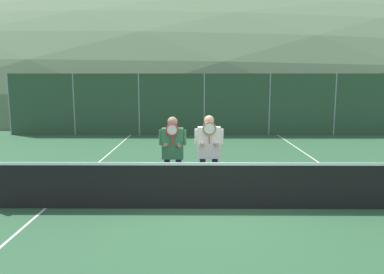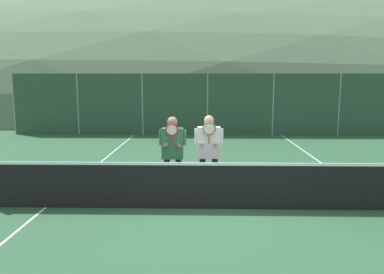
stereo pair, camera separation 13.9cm
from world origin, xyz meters
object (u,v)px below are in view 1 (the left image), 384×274
car_far_left (106,110)px  car_center (282,111)px  car_left_of_center (192,110)px  player_center_left (209,148)px  player_leftmost (173,149)px  car_right_of_center (379,111)px

car_far_left → car_center: car_far_left is taller
car_far_left → car_left_of_center: (4.80, -0.48, 0.05)m
player_center_left → car_far_left: bearing=112.5°
player_leftmost → player_center_left: 0.79m
car_center → car_left_of_center: bearing=-176.6°
car_far_left → car_right_of_center: size_ratio=0.88×
player_leftmost → player_center_left: bearing=0.2°
player_leftmost → player_center_left: (0.79, 0.00, 0.02)m
player_center_left → car_far_left: size_ratio=0.43×
car_far_left → car_center: bearing=-1.1°
player_center_left → car_right_of_center: size_ratio=0.38×
car_right_of_center → car_far_left: bearing=178.9°
player_leftmost → car_center: 13.60m
car_left_of_center → car_far_left: bearing=174.3°
car_far_left → car_right_of_center: bearing=-1.1°
player_leftmost → car_left_of_center: 12.26m
car_left_of_center → car_center: size_ratio=0.90×
player_center_left → car_center: (4.47, 12.54, -0.22)m
car_far_left → car_left_of_center: 4.82m
car_far_left → car_right_of_center: (15.03, -0.29, -0.03)m
car_left_of_center → car_center: (4.94, 0.29, -0.08)m
car_left_of_center → car_right_of_center: (10.24, 0.19, -0.08)m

